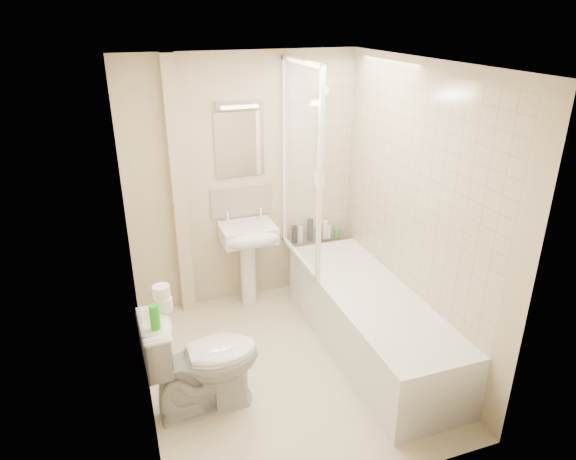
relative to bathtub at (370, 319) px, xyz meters
name	(u,v)px	position (x,y,z in m)	size (l,w,h in m)	color
floor	(287,366)	(-0.75, -0.01, -0.29)	(2.50, 2.50, 0.00)	beige
wall_back	(244,184)	(-0.75, 1.24, 0.91)	(2.20, 0.02, 2.40)	beige
wall_left	(132,256)	(-1.85, -0.01, 0.91)	(0.02, 2.50, 2.40)	beige
wall_right	(417,215)	(0.35, -0.01, 0.91)	(0.02, 2.50, 2.40)	beige
ceiling	(287,63)	(-0.75, -0.01, 2.11)	(2.20, 2.50, 0.02)	white
tile_back	(318,154)	(0.00, 1.23, 1.14)	(0.70, 0.01, 1.75)	beige
tile_right	(418,189)	(0.34, 0.00, 1.14)	(0.01, 2.10, 1.75)	beige
pipe_boxing	(179,193)	(-1.37, 1.18, 0.91)	(0.12, 0.12, 2.40)	beige
splashback	(242,201)	(-0.78, 1.23, 0.74)	(0.60, 0.01, 0.30)	beige
mirror	(240,145)	(-0.78, 1.23, 1.29)	(0.46, 0.01, 0.60)	white
strip_light	(239,104)	(-0.78, 1.21, 1.66)	(0.42, 0.07, 0.07)	silver
bathtub	(370,319)	(0.00, 0.00, 0.00)	(0.70, 2.10, 0.55)	white
shower_screen	(300,167)	(-0.35, 0.79, 1.16)	(0.04, 0.92, 1.80)	white
shower_fixture	(320,143)	(0.00, 1.19, 1.26)	(0.10, 0.16, 0.99)	white
pedestal_sink	(249,243)	(-0.78, 1.01, 0.40)	(0.51, 0.47, 0.97)	white
bottle_black_a	(295,234)	(-0.27, 1.15, 0.35)	(0.06, 0.06, 0.18)	black
bottle_white_a	(300,234)	(-0.21, 1.15, 0.34)	(0.06, 0.06, 0.16)	silver
bottle_black_b	(310,230)	(-0.10, 1.15, 0.38)	(0.06, 0.06, 0.23)	black
bottle_blue	(317,233)	(-0.02, 1.15, 0.33)	(0.05, 0.05, 0.13)	navy
bottle_cream	(325,230)	(0.07, 1.15, 0.36)	(0.07, 0.07, 0.19)	beige
bottle_white_b	(329,232)	(0.11, 1.15, 0.32)	(0.05, 0.05, 0.13)	silver
bottle_green	(337,232)	(0.20, 1.15, 0.31)	(0.06, 0.06, 0.09)	green
toilet	(203,359)	(-1.47, -0.23, 0.12)	(0.83, 0.49, 0.83)	white
toilet_roll_lower	(165,304)	(-1.68, -0.15, 0.58)	(0.10, 0.10, 0.09)	white
toilet_roll_upper	(161,292)	(-1.70, -0.14, 0.67)	(0.12, 0.12, 0.09)	white
green_bottle	(155,317)	(-1.77, -0.36, 0.62)	(0.06, 0.06, 0.17)	green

